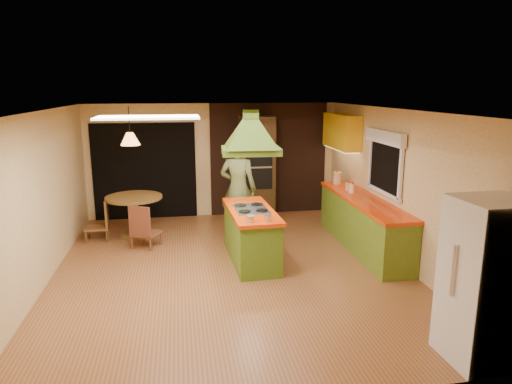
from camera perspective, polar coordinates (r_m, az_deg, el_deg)
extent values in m
plane|color=#955930|center=(7.41, -3.14, -9.56)|extent=(6.50, 6.50, 0.00)
plane|color=beige|center=(10.20, -5.33, 3.96)|extent=(5.50, 0.00, 5.50)
plane|color=beige|center=(3.96, 2.13, -10.60)|extent=(5.50, 0.00, 5.50)
plane|color=beige|center=(7.26, -25.37, -0.91)|extent=(0.00, 6.50, 6.50)
plane|color=beige|center=(7.81, 17.20, 0.67)|extent=(0.00, 6.50, 6.50)
plane|color=silver|center=(6.85, -3.40, 10.14)|extent=(6.50, 6.50, 0.00)
cube|color=#381E14|center=(10.35, 1.61, 4.13)|extent=(2.64, 0.03, 2.50)
cube|color=black|center=(10.22, -13.72, 2.51)|extent=(2.20, 0.03, 2.10)
cube|color=olive|center=(8.41, 13.18, -4.00)|extent=(0.58, 3.00, 0.86)
cube|color=#E53807|center=(8.30, 13.34, -0.96)|extent=(0.62, 3.05, 0.06)
cube|color=yellow|center=(9.64, 10.64, 7.46)|extent=(0.34, 1.40, 0.70)
cube|color=black|center=(8.10, 15.89, 3.33)|extent=(0.03, 1.16, 0.96)
cube|color=white|center=(8.02, 15.78, 6.64)|extent=(0.10, 1.35, 0.22)
cube|color=white|center=(5.62, -13.36, 9.06)|extent=(1.20, 0.60, 0.03)
cube|color=#547A1E|center=(7.60, -0.62, -5.62)|extent=(0.72, 1.71, 0.83)
cube|color=#E03E07|center=(7.47, -0.63, -2.40)|extent=(0.78, 1.79, 0.06)
cube|color=silver|center=(7.46, -0.63, -2.11)|extent=(0.54, 0.76, 0.02)
cube|color=#466419|center=(7.27, -0.65, 5.18)|extent=(0.95, 0.71, 0.11)
pyramid|color=#466419|center=(7.22, -0.66, 9.11)|extent=(0.95, 0.71, 0.45)
cube|color=#466419|center=(7.22, -0.66, 9.72)|extent=(0.22, 0.22, 0.15)
imported|color=#515B30|center=(8.63, -2.25, 0.40)|extent=(0.82, 0.69, 1.92)
cube|color=white|center=(5.35, 26.81, -9.96)|extent=(0.75, 0.71, 1.76)
cube|color=#4B3318|center=(10.04, 0.09, 3.10)|extent=(0.74, 0.58, 2.23)
cube|color=black|center=(9.70, 0.39, 4.54)|extent=(0.57, 0.02, 0.45)
cube|color=black|center=(9.79, 0.39, 1.65)|extent=(0.57, 0.02, 0.45)
cylinder|color=brown|center=(9.04, -15.03, -0.66)|extent=(1.07, 1.07, 0.05)
cylinder|color=brown|center=(9.13, -14.89, -2.95)|extent=(0.14, 0.14, 0.75)
cylinder|color=brown|center=(9.24, -14.76, -5.20)|extent=(0.60, 0.60, 0.05)
cone|color=#FF9E3F|center=(8.85, -15.45, 6.43)|extent=(0.40, 0.40, 0.23)
cylinder|color=#F6EDC6|center=(9.40, 10.12, 1.75)|extent=(0.22, 0.22, 0.24)
cylinder|color=#FEEFCD|center=(8.65, 11.95, 0.46)|extent=(0.14, 0.14, 0.17)
cylinder|color=beige|center=(8.83, 11.48, 0.66)|extent=(0.13, 0.13, 0.15)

